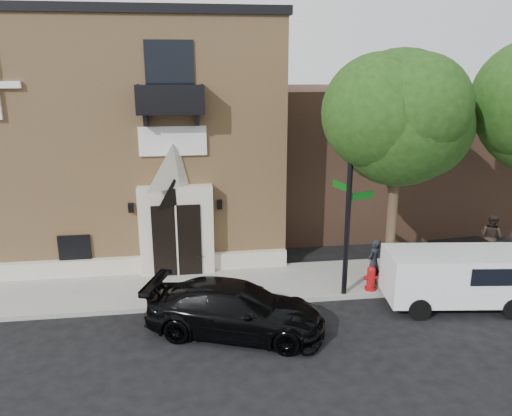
{
  "coord_description": "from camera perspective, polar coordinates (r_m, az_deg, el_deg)",
  "views": [
    {
      "loc": [
        -0.51,
        -14.31,
        7.38
      ],
      "look_at": [
        1.75,
        2.0,
        2.67
      ],
      "focal_mm": 35.0,
      "sensor_mm": 36.0,
      "label": 1
    }
  ],
  "objects": [
    {
      "name": "fire_hydrant",
      "position": [
        17.21,
        13.0,
        -7.81
      ],
      "size": [
        0.48,
        0.39,
        0.85
      ],
      "color": "#9D0C0E",
      "rests_on": "sidewalk"
    },
    {
      "name": "sidewalk",
      "position": [
        17.48,
        -2.23,
        -8.76
      ],
      "size": [
        42.0,
        3.0,
        0.15
      ],
      "primitive_type": "cube",
      "color": "gray",
      "rests_on": "ground"
    },
    {
      "name": "street_sign",
      "position": [
        15.88,
        10.57,
        0.95
      ],
      "size": [
        1.17,
        0.98,
        6.34
      ],
      "rotation": [
        0.0,
        0.0,
        0.27
      ],
      "color": "black",
      "rests_on": "sidewalk"
    },
    {
      "name": "street_tree_left",
      "position": [
        16.12,
        16.33,
        9.94
      ],
      "size": [
        4.97,
        4.38,
        7.77
      ],
      "color": "#38281C",
      "rests_on": "sidewalk"
    },
    {
      "name": "cargo_van",
      "position": [
        17.06,
        22.56,
        -7.24
      ],
      "size": [
        4.66,
        2.32,
        1.82
      ],
      "rotation": [
        0.0,
        0.0,
        -0.12
      ],
      "color": "white",
      "rests_on": "ground"
    },
    {
      "name": "dumpster",
      "position": [
        18.93,
        22.4,
        -5.6
      ],
      "size": [
        2.13,
        1.38,
        1.31
      ],
      "rotation": [
        0.0,
        0.0,
        0.12
      ],
      "color": "#103D1D",
      "rests_on": "sidewalk"
    },
    {
      "name": "black_sedan",
      "position": [
        14.43,
        -2.37,
        -11.47
      ],
      "size": [
        5.48,
        3.63,
        1.48
      ],
      "primitive_type": "imported",
      "rotation": [
        0.0,
        0.0,
        1.23
      ],
      "color": "black",
      "rests_on": "ground"
    },
    {
      "name": "ground",
      "position": [
        16.11,
        -5.29,
        -11.39
      ],
      "size": [
        120.0,
        120.0,
        0.0
      ],
      "primitive_type": "plane",
      "color": "black",
      "rests_on": "ground"
    },
    {
      "name": "planter",
      "position": [
        18.33,
        -6.53,
        -6.22
      ],
      "size": [
        0.69,
        0.62,
        0.69
      ],
      "primitive_type": "imported",
      "rotation": [
        0.0,
        0.0,
        -0.15
      ],
      "color": "#375D2A",
      "rests_on": "sidewalk"
    },
    {
      "name": "pedestrian_far",
      "position": [
        21.11,
        25.29,
        -3.0
      ],
      "size": [
        0.99,
        1.1,
        1.86
      ],
      "primitive_type": "imported",
      "rotation": [
        0.0,
        0.0,
        1.95
      ],
      "color": "#2F231E",
      "rests_on": "sidewalk"
    },
    {
      "name": "pedestrian_near",
      "position": [
        17.4,
        13.29,
        -6.06
      ],
      "size": [
        0.72,
        0.7,
        1.67
      ],
      "primitive_type": "imported",
      "rotation": [
        0.0,
        0.0,
        3.83
      ],
      "color": "black",
      "rests_on": "sidewalk"
    },
    {
      "name": "church",
      "position": [
        22.57,
        -14.28,
        8.49
      ],
      "size": [
        12.2,
        11.01,
        9.3
      ],
      "color": "tan",
      "rests_on": "ground"
    },
    {
      "name": "neighbour_building",
      "position": [
        26.78,
        20.2,
        6.0
      ],
      "size": [
        18.0,
        8.0,
        6.4
      ],
      "primitive_type": "cube",
      "color": "brown",
      "rests_on": "ground"
    }
  ]
}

